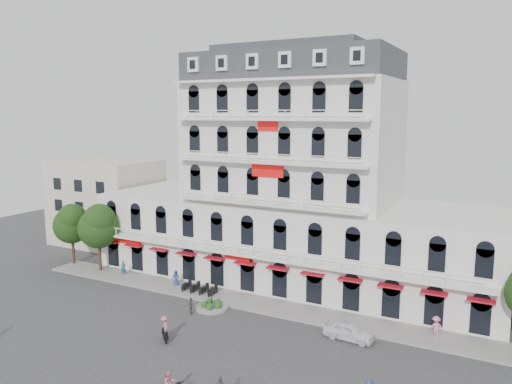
% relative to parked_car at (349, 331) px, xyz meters
% --- Properties ---
extents(ground, '(120.00, 120.00, 0.00)m').
position_rel_parked_car_xyz_m(ground, '(-10.68, -5.77, -0.73)').
color(ground, '#38383A').
rests_on(ground, ground).
extents(sidewalk, '(53.00, 4.00, 0.16)m').
position_rel_parked_car_xyz_m(sidewalk, '(-10.68, 3.23, -0.65)').
color(sidewalk, gray).
rests_on(sidewalk, ground).
extents(main_building, '(45.00, 15.00, 25.80)m').
position_rel_parked_car_xyz_m(main_building, '(-10.68, 12.22, 9.23)').
color(main_building, silver).
rests_on(main_building, ground).
extents(flank_building_west, '(14.00, 10.00, 12.00)m').
position_rel_parked_car_xyz_m(flank_building_west, '(-40.68, 14.23, 5.27)').
color(flank_building_west, beige).
rests_on(flank_building_west, ground).
extents(traffic_island, '(3.20, 3.20, 1.60)m').
position_rel_parked_car_xyz_m(traffic_island, '(-13.68, 0.23, -0.47)').
color(traffic_island, gray).
rests_on(traffic_island, ground).
extents(parked_scooter_row, '(4.40, 1.80, 1.10)m').
position_rel_parked_car_xyz_m(parked_scooter_row, '(-17.03, 3.03, -0.73)').
color(parked_scooter_row, black).
rests_on(parked_scooter_row, ground).
extents(tree_west_outer, '(4.50, 4.48, 7.76)m').
position_rel_parked_car_xyz_m(tree_west_outer, '(-36.63, 4.21, 4.62)').
color(tree_west_outer, '#382314').
rests_on(tree_west_outer, ground).
extents(tree_west_inner, '(4.76, 4.76, 8.25)m').
position_rel_parked_car_xyz_m(tree_west_inner, '(-31.63, 3.71, 4.96)').
color(tree_west_inner, '#382314').
rests_on(tree_west_inner, ground).
extents(parked_car, '(4.36, 1.94, 1.46)m').
position_rel_parked_car_xyz_m(parked_car, '(0.00, 0.00, 0.00)').
color(parked_car, white).
rests_on(parked_car, ground).
extents(rider_center, '(1.33, 1.28, 2.17)m').
position_rel_parked_car_xyz_m(rider_center, '(-13.36, -7.39, 0.41)').
color(rider_center, black).
rests_on(rider_center, ground).
extents(pedestrian_left, '(1.04, 0.92, 1.78)m').
position_rel_parked_car_xyz_m(pedestrian_left, '(-20.57, 3.73, 0.16)').
color(pedestrian_left, navy).
rests_on(pedestrian_left, ground).
extents(pedestrian_mid, '(0.99, 0.85, 1.59)m').
position_rel_parked_car_xyz_m(pedestrian_mid, '(-14.69, -1.78, 0.07)').
color(pedestrian_mid, '#4C4D53').
rests_on(pedestrian_mid, ground).
extents(pedestrian_right, '(1.39, 1.13, 1.88)m').
position_rel_parked_car_xyz_m(pedestrian_right, '(6.33, 3.73, 0.21)').
color(pedestrian_right, pink).
rests_on(pedestrian_right, ground).
extents(pedestrian_far, '(0.74, 0.72, 1.72)m').
position_rel_parked_car_xyz_m(pedestrian_far, '(-28.06, 3.73, 0.13)').
color(pedestrian_far, '#24506D').
rests_on(pedestrian_far, ground).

